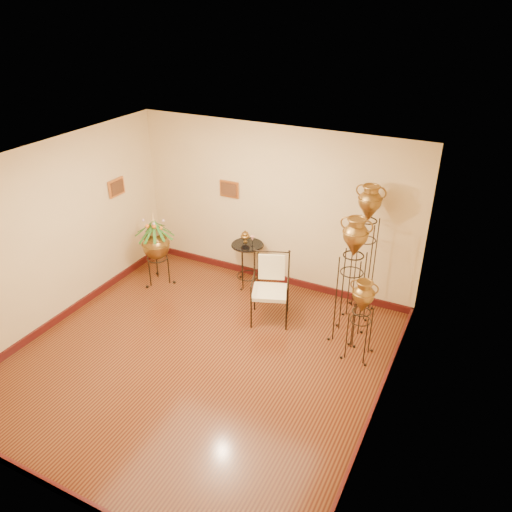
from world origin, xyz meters
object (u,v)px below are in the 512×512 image
at_px(planter_urn, 156,243).
at_px(side_table, 248,263).
at_px(amphora_mid, 351,280).
at_px(armchair, 270,290).
at_px(amphora_tall, 364,251).

xyz_separation_m(planter_urn, side_table, (1.45, 0.65, -0.37)).
bearing_deg(amphora_mid, armchair, -174.99).
distance_m(planter_urn, side_table, 1.63).
distance_m(amphora_mid, planter_urn, 3.49).
bearing_deg(armchair, side_table, 114.27).
relative_size(amphora_mid, armchair, 1.79).
height_order(amphora_tall, armchair, amphora_tall).
relative_size(planter_urn, side_table, 1.40).
distance_m(amphora_tall, armchair, 1.56).
bearing_deg(amphora_mid, amphora_tall, 91.70).
distance_m(planter_urn, armchair, 2.29).
relative_size(amphora_mid, side_table, 1.98).
height_order(amphora_mid, planter_urn, amphora_mid).
distance_m(amphora_tall, planter_urn, 3.54).
relative_size(amphora_tall, armchair, 1.99).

